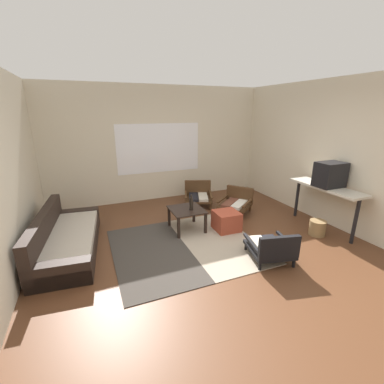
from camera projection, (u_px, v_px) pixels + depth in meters
The scene contains 15 objects.
ground_plane at pixel (215, 256), 3.98m from camera, with size 7.80×7.80×0.00m, color #56331E.
far_wall_with_window at pixel (158, 144), 6.27m from camera, with size 5.60×0.13×2.70m.
side_wall_right at pixel (338, 155), 4.80m from camera, with size 0.12×6.60×2.70m, color beige.
area_rug at pixel (186, 246), 4.26m from camera, with size 2.32×2.10×0.01m.
couch at pixel (65, 239), 4.07m from camera, with size 1.00×2.12×0.65m.
coffee_table at pixel (187, 213), 4.75m from camera, with size 0.59×0.62×0.41m.
armchair_by_window at pixel (198, 195), 6.08m from camera, with size 0.80×0.80×0.54m.
armchair_striped_foreground at pixel (272, 248), 3.79m from camera, with size 0.72×0.76×0.50m.
armchair_corner at pixel (236, 202), 5.63m from camera, with size 0.87×0.87×0.52m.
ottoman_orange at pixel (226, 221), 4.79m from camera, with size 0.43×0.43×0.36m, color #993D28.
console_shelf at pixel (326, 191), 4.71m from camera, with size 0.43×1.41×0.83m.
crt_television at pixel (330, 175), 4.58m from camera, with size 0.49×0.35×0.44m.
clay_vase at pixel (317, 176), 4.85m from camera, with size 0.18×0.18×0.34m.
glass_bottle at pixel (191, 203), 4.66m from camera, with size 0.07×0.07×0.29m.
wicker_basket at pixel (317, 228), 4.62m from camera, with size 0.28×0.28×0.27m, color olive.
Camera 1 is at (-1.66, -3.10, 2.13)m, focal length 24.29 mm.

